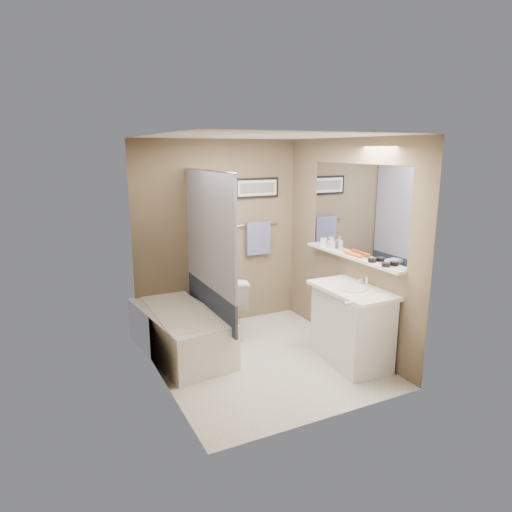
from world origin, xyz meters
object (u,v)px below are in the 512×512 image
bathtub (180,332)px  glass_jar (323,242)px  candle_bowl_near (386,265)px  hair_brush_back (351,253)px  toilet (229,304)px  soap_bottle (331,243)px  hair_brush_front (355,255)px  vanity (351,327)px  candle_bowl_far (372,260)px

bathtub → glass_jar: 2.02m
candle_bowl_near → hair_brush_back: bearing=90.0°
bathtub → glass_jar: bearing=-13.2°
toilet → soap_bottle: 1.47m
hair_brush_back → glass_jar: (0.00, 0.54, 0.03)m
hair_brush_front → glass_jar: bearing=90.0°
toilet → candle_bowl_near: 2.04m
hair_brush_front → hair_brush_back: 0.08m
vanity → soap_bottle: 1.05m
toilet → glass_jar: glass_jar is taller
hair_brush_back → soap_bottle: size_ratio=1.51×
candle_bowl_far → hair_brush_back: hair_brush_back is taller
candle_bowl_far → hair_brush_front: size_ratio=0.41×
bathtub → soap_bottle: size_ratio=10.32×
bathtub → hair_brush_back: 2.12m
candle_bowl_far → hair_brush_front: hair_brush_front is taller
toilet → candle_bowl_near: candle_bowl_near is taller
candle_bowl_far → hair_brush_front: (0.00, 0.28, 0.00)m
toilet → glass_jar: size_ratio=7.68×
toilet → soap_bottle: soap_bottle is taller
toilet → glass_jar: 1.40m
bathtub → vanity: size_ratio=1.67×
glass_jar → vanity: bearing=-102.4°
toilet → soap_bottle: (1.06, -0.63, 0.80)m
hair_brush_back → soap_bottle: bearing=90.0°
candle_bowl_near → glass_jar: bearing=90.0°
soap_bottle → candle_bowl_far: bearing=-90.0°
glass_jar → bathtub: bearing=173.6°
bathtub → soap_bottle: (1.79, -0.36, 0.94)m
hair_brush_front → soap_bottle: (0.00, 0.45, 0.05)m
vanity → toilet: bearing=129.0°
toilet → hair_brush_back: bearing=154.4°
vanity → candle_bowl_far: candle_bowl_far is taller
candle_bowl_near → hair_brush_front: bearing=90.0°
toilet → hair_brush_front: hair_brush_front is taller
candle_bowl_near → candle_bowl_far: (0.00, 0.21, 0.00)m
candle_bowl_far → candle_bowl_near: bearing=-90.0°
glass_jar → soap_bottle: (0.00, -0.16, 0.02)m
toilet → hair_brush_front: bearing=152.3°
bathtub → candle_bowl_far: bearing=-38.4°
bathtub → candle_bowl_far: 2.27m
bathtub → glass_jar: (1.79, -0.20, 0.92)m
hair_brush_front → hair_brush_back: same height
vanity → hair_brush_back: (0.19, 0.30, 0.74)m
bathtub → vanity: 1.91m
vanity → candle_bowl_near: (0.19, -0.27, 0.73)m
vanity → candle_bowl_near: candle_bowl_near is taller
bathtub → hair_brush_front: hair_brush_front is taller
candle_bowl_near → hair_brush_back: size_ratio=0.41×
vanity → candle_bowl_near: bearing=-50.1°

